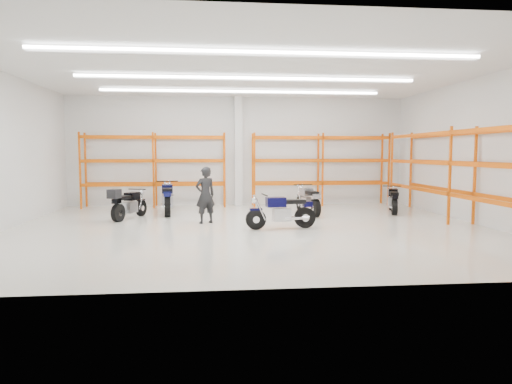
{
  "coord_description": "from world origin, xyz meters",
  "views": [
    {
      "loc": [
        -1.13,
        -13.18,
        2.22
      ],
      "look_at": [
        0.21,
        0.5,
        1.01
      ],
      "focal_mm": 32.0,
      "sensor_mm": 36.0,
      "label": 1
    }
  ],
  "objects": [
    {
      "name": "motorcycle_back_a",
      "position": [
        -3.9,
        2.04,
        0.51
      ],
      "size": [
        1.03,
        1.98,
        1.06
      ],
      "color": "black",
      "rests_on": "ground"
    },
    {
      "name": "ground",
      "position": [
        0.0,
        0.0,
        0.0
      ],
      "size": [
        14.0,
        14.0,
        0.0
      ],
      "primitive_type": "plane",
      "color": "beige",
      "rests_on": "ground"
    },
    {
      "name": "pallet_racking_back_right",
      "position": [
        3.4,
        5.48,
        1.79
      ],
      "size": [
        5.67,
        0.87,
        3.0
      ],
      "color": "#D74D0F",
      "rests_on": "ground"
    },
    {
      "name": "motorcycle_main",
      "position": [
        0.96,
        -0.21,
        0.48
      ],
      "size": [
        2.07,
        0.69,
        1.02
      ],
      "color": "black",
      "rests_on": "ground"
    },
    {
      "name": "motorcycle_back_d",
      "position": [
        5.46,
        2.77,
        0.45
      ],
      "size": [
        0.86,
        1.92,
        0.97
      ],
      "color": "black",
      "rests_on": "ground"
    },
    {
      "name": "room_shell",
      "position": [
        0.0,
        0.03,
        3.28
      ],
      "size": [
        14.02,
        12.02,
        4.51
      ],
      "color": "white",
      "rests_on": "ground"
    },
    {
      "name": "standing_man",
      "position": [
        -1.32,
        1.03,
        0.88
      ],
      "size": [
        0.76,
        0.65,
        1.77
      ],
      "primitive_type": "imported",
      "rotation": [
        0.0,
        0.0,
        3.57
      ],
      "color": "black",
      "rests_on": "ground"
    },
    {
      "name": "motorcycle_back_b",
      "position": [
        -2.71,
        3.29,
        0.54
      ],
      "size": [
        0.78,
        2.36,
        1.16
      ],
      "color": "black",
      "rests_on": "ground"
    },
    {
      "name": "structural_column",
      "position": [
        0.0,
        5.82,
        2.25
      ],
      "size": [
        0.32,
        0.32,
        4.5
      ],
      "primitive_type": "cube",
      "color": "white",
      "rests_on": "ground"
    },
    {
      "name": "pallet_racking_back_left",
      "position": [
        -3.4,
        5.48,
        1.79
      ],
      "size": [
        5.67,
        0.87,
        3.0
      ],
      "color": "#D74D0F",
      "rests_on": "ground"
    },
    {
      "name": "pallet_racking_side",
      "position": [
        6.48,
        0.0,
        1.81
      ],
      "size": [
        0.87,
        9.07,
        3.0
      ],
      "color": "#D74D0F",
      "rests_on": "ground"
    },
    {
      "name": "motorcycle_back_c",
      "position": [
        2.3,
        2.64,
        0.49
      ],
      "size": [
        0.7,
        2.12,
        1.04
      ],
      "color": "black",
      "rests_on": "ground"
    }
  ]
}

